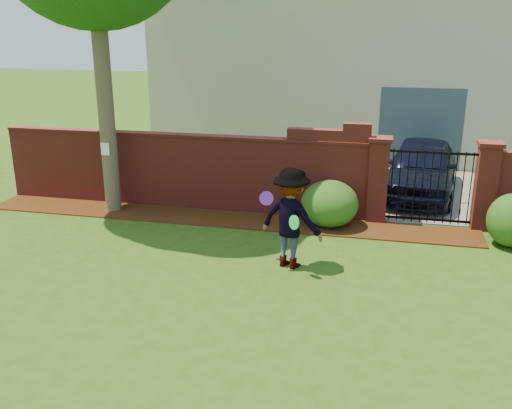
% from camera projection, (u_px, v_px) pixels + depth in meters
% --- Properties ---
extents(ground, '(80.00, 80.00, 0.01)m').
position_uv_depth(ground, '(221.00, 290.00, 9.28)').
color(ground, '#294D13').
rests_on(ground, ground).
extents(mulch_bed, '(11.10, 1.08, 0.03)m').
position_uv_depth(mulch_bed, '(222.00, 219.00, 12.57)').
color(mulch_bed, '#361B09').
rests_on(mulch_bed, ground).
extents(brick_wall, '(8.70, 0.31, 2.16)m').
position_uv_depth(brick_wall, '(185.00, 169.00, 13.12)').
color(brick_wall, maroon).
rests_on(brick_wall, ground).
extents(pillar_left, '(0.50, 0.50, 1.88)m').
position_uv_depth(pillar_left, '(378.00, 179.00, 12.18)').
color(pillar_left, maroon).
rests_on(pillar_left, ground).
extents(pillar_right, '(0.50, 0.50, 1.88)m').
position_uv_depth(pillar_right, '(486.00, 185.00, 11.72)').
color(pillar_right, maroon).
rests_on(pillar_right, ground).
extents(iron_gate, '(1.78, 0.03, 1.60)m').
position_uv_depth(iron_gate, '(430.00, 187.00, 11.98)').
color(iron_gate, black).
rests_on(iron_gate, ground).
extents(driveway, '(3.20, 8.00, 0.01)m').
position_uv_depth(driveway, '(418.00, 177.00, 15.95)').
color(driveway, slate).
rests_on(driveway, ground).
extents(house, '(12.40, 6.40, 6.30)m').
position_uv_depth(house, '(346.00, 54.00, 19.21)').
color(house, beige).
rests_on(house, ground).
extents(car, '(2.16, 4.29, 1.40)m').
position_uv_depth(car, '(421.00, 170.00, 13.97)').
color(car, black).
rests_on(car, ground).
extents(paper_notice, '(0.20, 0.01, 0.28)m').
position_uv_depth(paper_notice, '(105.00, 149.00, 12.55)').
color(paper_notice, white).
rests_on(paper_notice, tree).
extents(shrub_left, '(1.23, 1.23, 1.01)m').
position_uv_depth(shrub_left, '(330.00, 204.00, 12.01)').
color(shrub_left, '#1A4E17').
rests_on(shrub_left, ground).
extents(man, '(1.33, 1.03, 1.82)m').
position_uv_depth(man, '(290.00, 219.00, 9.88)').
color(man, gray).
rests_on(man, ground).
extents(frisbee_purple, '(0.25, 0.10, 0.24)m').
position_uv_depth(frisbee_purple, '(266.00, 198.00, 9.65)').
color(frisbee_purple, '#591BAD').
rests_on(frisbee_purple, man).
extents(frisbee_green, '(0.22, 0.21, 0.25)m').
position_uv_depth(frisbee_green, '(294.00, 222.00, 9.49)').
color(frisbee_green, '#1AC94D').
rests_on(frisbee_green, man).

